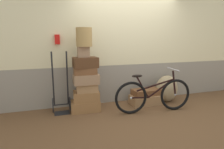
# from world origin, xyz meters

# --- Properties ---
(ground) EXTENTS (9.62, 5.20, 0.06)m
(ground) POSITION_xyz_m (0.00, 0.00, -0.03)
(ground) COLOR brown
(station_building) EXTENTS (7.62, 0.74, 3.06)m
(station_building) POSITION_xyz_m (0.01, 0.85, 1.53)
(station_building) COLOR gray
(station_building) RESTS_ON ground
(suitcase_0) EXTENTS (0.63, 0.41, 0.22)m
(suitcase_0) POSITION_xyz_m (-1.11, 0.38, 0.11)
(suitcase_0) COLOR olive
(suitcase_0) RESTS_ON ground
(suitcase_1) EXTENTS (0.58, 0.41, 0.21)m
(suitcase_1) POSITION_xyz_m (-1.08, 0.38, 0.32)
(suitcase_1) COLOR olive
(suitcase_1) RESTS_ON suitcase_0
(suitcase_2) EXTENTS (0.45, 0.31, 0.18)m
(suitcase_2) POSITION_xyz_m (-1.07, 0.37, 0.51)
(suitcase_2) COLOR #9E754C
(suitcase_2) RESTS_ON suitcase_1
(suitcase_3) EXTENTS (0.52, 0.31, 0.20)m
(suitcase_3) POSITION_xyz_m (-1.08, 0.34, 0.70)
(suitcase_3) COLOR #937051
(suitcase_3) RESTS_ON suitcase_2
(suitcase_4) EXTENTS (0.47, 0.29, 0.14)m
(suitcase_4) POSITION_xyz_m (-1.10, 0.36, 0.87)
(suitcase_4) COLOR brown
(suitcase_4) RESTS_ON suitcase_3
(suitcase_5) EXTENTS (0.51, 0.36, 0.21)m
(suitcase_5) POSITION_xyz_m (-1.08, 0.37, 1.04)
(suitcase_5) COLOR #4C2D19
(suitcase_5) RESTS_ON suitcase_4
(suitcase_6) EXTENTS (0.24, 0.17, 0.22)m
(suitcase_6) POSITION_xyz_m (-1.12, 0.37, 1.26)
(suitcase_6) COLOR #937051
(suitcase_6) RESTS_ON suitcase_5
(suitcase_7) EXTENTS (0.74, 0.40, 0.22)m
(suitcase_7) POSITION_xyz_m (0.33, 0.36, 0.11)
(suitcase_7) COLOR #9E754C
(suitcase_7) RESTS_ON ground
(suitcase_8) EXTENTS (0.69, 0.39, 0.14)m
(suitcase_8) POSITION_xyz_m (0.35, 0.39, 0.28)
(suitcase_8) COLOR brown
(suitcase_8) RESTS_ON suitcase_7
(wicker_basket) EXTENTS (0.32, 0.32, 0.37)m
(wicker_basket) POSITION_xyz_m (-1.10, 0.36, 1.56)
(wicker_basket) COLOR #A8844C
(wicker_basket) RESTS_ON suitcase_6
(luggage_trolley) EXTENTS (0.37, 0.37, 1.28)m
(luggage_trolley) POSITION_xyz_m (-1.60, 0.47, 0.29)
(luggage_trolley) COLOR black
(luggage_trolley) RESTS_ON ground
(burlap_sack) EXTENTS (0.54, 0.46, 0.64)m
(burlap_sack) POSITION_xyz_m (0.91, 0.40, 0.32)
(burlap_sack) COLOR #9E8966
(burlap_sack) RESTS_ON ground
(bicycle) EXTENTS (1.68, 0.46, 0.91)m
(bicycle) POSITION_xyz_m (0.25, -0.12, 0.36)
(bicycle) COLOR black
(bicycle) RESTS_ON ground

